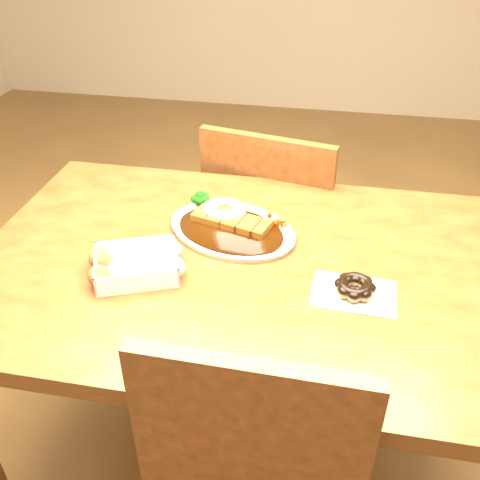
% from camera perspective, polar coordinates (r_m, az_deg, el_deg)
% --- Properties ---
extents(ground, '(6.00, 6.00, 0.00)m').
position_cam_1_polar(ground, '(1.75, 0.07, -22.33)').
color(ground, brown).
rests_on(ground, ground).
extents(table, '(1.20, 0.80, 0.75)m').
position_cam_1_polar(table, '(1.26, 0.09, -5.76)').
color(table, '#4B290F').
rests_on(table, ground).
extents(chair_far, '(0.50, 0.50, 0.87)m').
position_cam_1_polar(chair_far, '(1.79, 3.87, 0.80)').
color(chair_far, '#4B290F').
rests_on(chair_far, ground).
extents(katsu_curry_plate, '(0.37, 0.32, 0.06)m').
position_cam_1_polar(katsu_curry_plate, '(1.29, -0.97, 1.55)').
color(katsu_curry_plate, white).
rests_on(katsu_curry_plate, table).
extents(donut_box, '(0.21, 0.19, 0.05)m').
position_cam_1_polar(donut_box, '(1.17, -10.96, -2.50)').
color(donut_box, white).
rests_on(donut_box, table).
extents(pon_de_ring, '(0.18, 0.13, 0.03)m').
position_cam_1_polar(pon_de_ring, '(1.12, 12.15, -4.97)').
color(pon_de_ring, silver).
rests_on(pon_de_ring, table).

